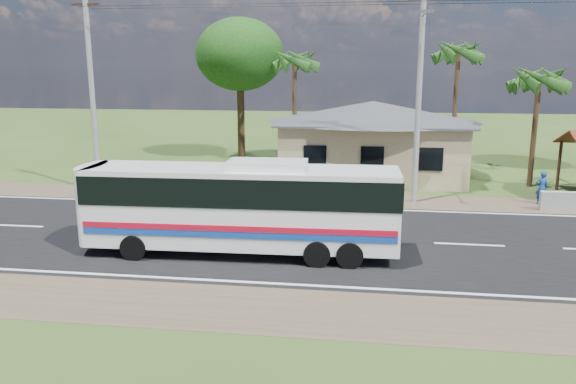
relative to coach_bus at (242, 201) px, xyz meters
name	(u,v)px	position (x,y,z in m)	size (l,w,h in m)	color
ground	(346,240)	(3.49, 2.10, -1.89)	(120.00, 120.00, 0.00)	#2D4418
road	(346,240)	(3.49, 2.10, -1.88)	(120.00, 16.00, 0.03)	black
house	(372,131)	(4.49, 15.09, 0.75)	(12.40, 10.00, 5.00)	#C3B482
utility_poles	(412,80)	(6.16, 8.58, 3.88)	(32.80, 2.22, 11.00)	#9E9E99
palm_near	(539,79)	(12.99, 13.10, 3.82)	(2.80, 2.80, 6.70)	#47301E
palm_mid	(458,53)	(9.49, 17.60, 5.27)	(2.80, 2.80, 8.20)	#47301E
palm_far	(295,61)	(-0.51, 18.10, 4.79)	(2.80, 2.80, 7.70)	#47301E
tree_behind_house	(240,55)	(-4.51, 20.10, 5.23)	(6.00, 6.00, 9.61)	#47301E
coach_bus	(242,201)	(0.00, 0.00, 0.00)	(10.71, 2.57, 3.30)	silver
person	(542,188)	(12.39, 8.94, -1.10)	(0.58, 0.38, 1.58)	navy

